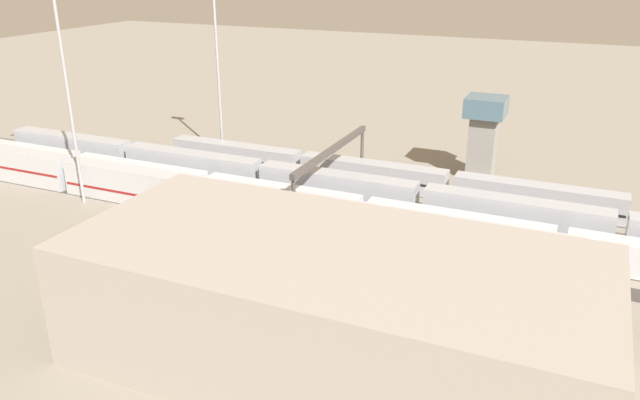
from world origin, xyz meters
TOP-DOWN VIEW (x-y plane):
  - ground_plane at (0.00, 0.00)m, footprint 400.00×400.00m
  - track_bed_0 at (0.00, -10.00)m, footprint 140.00×2.80m
  - track_bed_1 at (0.00, -5.00)m, footprint 140.00×2.80m
  - track_bed_2 at (0.00, 0.00)m, footprint 140.00×2.80m
  - track_bed_3 at (0.00, 5.00)m, footprint 140.00×2.80m
  - track_bed_4 at (0.00, 10.00)m, footprint 140.00×2.80m
  - train_on_track_0 at (-5.17, -10.00)m, footprint 71.40×3.06m
  - train_on_track_2 at (-3.37, 0.00)m, footprint 119.80×3.00m
  - train_on_track_4 at (11.79, 10.00)m, footprint 95.60×3.06m
  - train_on_track_3 at (2.88, 5.00)m, footprint 119.80×3.00m
  - light_mast_0 at (23.90, -13.59)m, footprint 2.80×0.70m
  - light_mast_1 at (30.62, 13.09)m, footprint 2.80×0.70m
  - signal_gantry at (-2.64, 0.00)m, footprint 0.70×25.00m
  - maintenance_shed at (-16.67, 33.53)m, footprint 44.28×20.11m
  - control_tower at (-19.57, -20.65)m, footprint 6.00×6.00m

SIDE VIEW (x-z plane):
  - ground_plane at x=0.00m, z-range 0.00..0.00m
  - track_bed_0 at x=0.00m, z-range 0.00..0.12m
  - track_bed_1 at x=0.00m, z-range 0.00..0.12m
  - track_bed_2 at x=0.00m, z-range 0.00..0.12m
  - track_bed_3 at x=0.00m, z-range 0.00..0.12m
  - track_bed_4 at x=0.00m, z-range 0.00..0.12m
  - train_on_track_0 at x=-5.17m, z-range 0.10..3.90m
  - train_on_track_3 at x=2.88m, z-range 0.12..3.92m
  - train_on_track_4 at x=11.79m, z-range 0.08..5.08m
  - train_on_track_2 at x=-3.37m, z-range 0.12..5.12m
  - maintenance_shed at x=-16.67m, z-range 0.00..11.27m
  - signal_gantry at x=-2.64m, z-range 3.02..11.82m
  - control_tower at x=-19.57m, z-range 1.13..14.26m
  - light_mast_0 at x=23.90m, z-range 3.80..32.51m
  - light_mast_1 at x=30.62m, z-range 3.89..34.83m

